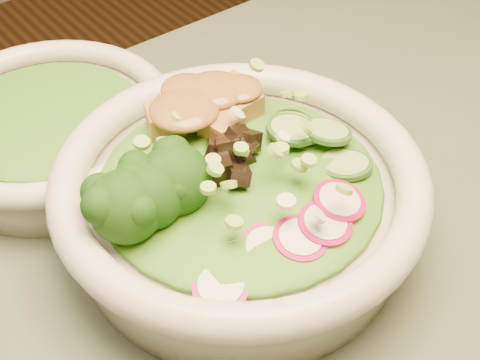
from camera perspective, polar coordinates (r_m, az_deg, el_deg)
dining_table at (r=0.64m, az=8.35°, el=-14.52°), size 1.20×0.80×0.75m
salad_bowl at (r=0.54m, az=0.00°, el=-1.64°), size 0.30×0.30×0.08m
side_bowl at (r=0.64m, az=-15.86°, el=4.11°), size 0.23×0.23×0.06m
lettuce_bed at (r=0.52m, az=0.00°, el=0.08°), size 0.23×0.23×0.03m
side_lettuce at (r=0.63m, az=-16.17°, el=5.37°), size 0.16×0.16×0.02m
broccoli_florets at (r=0.49m, az=-6.93°, el=-1.32°), size 0.10×0.09×0.05m
radish_slices at (r=0.48m, az=4.75°, el=-4.63°), size 0.13×0.07×0.02m
cucumber_slices at (r=0.54m, az=6.71°, el=3.66°), size 0.09×0.09×0.04m
mushroom_heap at (r=0.52m, az=-0.74°, el=2.25°), size 0.09×0.09×0.04m
tofu_cubes at (r=0.56m, az=-3.40°, el=5.45°), size 0.11×0.08×0.04m
peanut_sauce at (r=0.55m, az=-3.46°, el=6.62°), size 0.08×0.06×0.02m
scallion_garnish at (r=0.50m, az=0.00°, el=2.32°), size 0.21×0.21×0.03m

